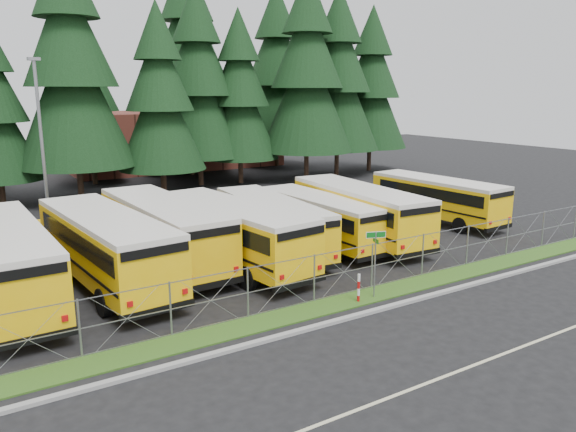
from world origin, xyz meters
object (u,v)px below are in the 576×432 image
object	(u,v)px
bus_0	(4,264)
street_sign	(375,250)
bus_3	(228,234)
striped_bollard	(359,288)
bus_1	(103,249)
light_standard	(41,139)
bus_east	(432,200)
bus_5	(316,220)
bus_6	(355,213)
bus_2	(161,233)
bus_4	(269,226)

from	to	relation	value
bus_0	street_sign	size ratio (longest dim) A/B	4.39
bus_0	bus_3	world-z (taller)	bus_0
striped_bollard	bus_1	bearing A→B (deg)	136.16
bus_0	light_standard	world-z (taller)	light_standard
bus_east	light_standard	xyz separation A→B (m)	(-21.29, 11.03, 4.09)
bus_east	street_sign	xyz separation A→B (m)	(-12.22, -8.52, 0.62)
bus_3	bus_0	bearing A→B (deg)	171.44
bus_5	bus_6	bearing A→B (deg)	-8.91
bus_0	bus_3	size ratio (longest dim) A/B	1.04
bus_2	bus_5	world-z (taller)	bus_2
bus_4	bus_6	distance (m)	5.38
bus_4	bus_5	bearing A→B (deg)	2.69
bus_4	street_sign	world-z (taller)	bus_4
striped_bollard	street_sign	bearing A→B (deg)	3.77
bus_4	bus_east	distance (m)	12.52
bus_3	bus_6	size ratio (longest dim) A/B	1.00
bus_1	light_standard	world-z (taller)	light_standard
bus_6	light_standard	xyz separation A→B (m)	(-14.14, 11.97, 3.96)
bus_1	bus_6	xyz separation A→B (m)	(13.91, -0.03, -0.06)
bus_3	bus_4	distance (m)	2.91
bus_5	bus_2	bearing A→B (deg)	170.79
bus_4	street_sign	xyz separation A→B (m)	(0.29, -8.00, 0.60)
bus_1	bus_3	world-z (taller)	bus_1
bus_east	bus_4	bearing A→B (deg)	178.59
bus_1	bus_3	distance (m)	5.80
bus_2	striped_bollard	xyz separation A→B (m)	(4.89, -9.06, -0.99)
bus_2	bus_5	distance (m)	8.48
bus_2	bus_4	distance (m)	5.56
bus_3	bus_east	distance (m)	15.35
bus_east	striped_bollard	size ratio (longest dim) A/B	8.96
bus_2	bus_east	world-z (taller)	bus_2
bus_5	light_standard	world-z (taller)	light_standard
street_sign	light_standard	size ratio (longest dim) A/B	0.28
bus_1	light_standard	distance (m)	12.56
bus_0	bus_5	distance (m)	15.40
bus_4	light_standard	distance (m)	15.07
bus_east	bus_1	bearing A→B (deg)	178.68
striped_bollard	light_standard	distance (m)	21.82
street_sign	bus_2	bearing A→B (deg)	122.59
bus_2	bus_6	bearing A→B (deg)	-9.34
bus_east	striped_bollard	bearing A→B (deg)	-150.55
street_sign	bus_6	bearing A→B (deg)	56.21
bus_5	bus_3	bearing A→B (deg)	-173.90
bus_2	bus_0	bearing A→B (deg)	-169.36
bus_2	bus_east	bearing A→B (deg)	-3.38
striped_bollard	bus_4	bearing A→B (deg)	85.95
bus_3	bus_2	bearing A→B (deg)	138.35
bus_1	striped_bollard	xyz separation A→B (m)	(7.98, -7.67, -1.01)
bus_east	street_sign	distance (m)	14.91
street_sign	bus_4	bearing A→B (deg)	92.07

